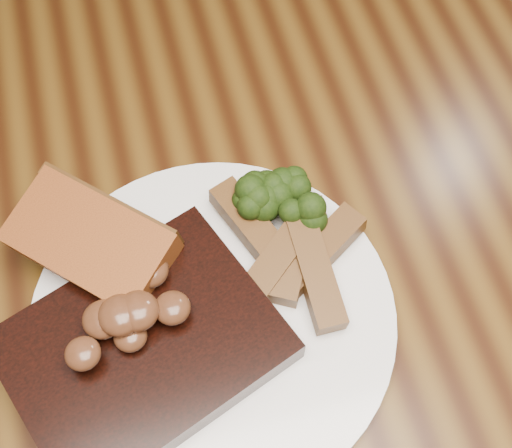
# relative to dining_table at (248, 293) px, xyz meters

# --- Properties ---
(dining_table) EXTENTS (1.60, 0.90, 0.75)m
(dining_table) POSITION_rel_dining_table_xyz_m (0.00, 0.00, 0.00)
(dining_table) COLOR #4E330F
(dining_table) RESTS_ON ground
(plate) EXTENTS (0.29, 0.29, 0.01)m
(plate) POSITION_rel_dining_table_xyz_m (-0.04, -0.06, 0.10)
(plate) COLOR white
(plate) RESTS_ON dining_table
(steak) EXTENTS (0.21, 0.18, 0.03)m
(steak) POSITION_rel_dining_table_xyz_m (-0.09, -0.07, 0.12)
(steak) COLOR black
(steak) RESTS_ON plate
(steak_bone) EXTENTS (0.14, 0.06, 0.02)m
(steak_bone) POSITION_rel_dining_table_xyz_m (-0.09, -0.13, 0.11)
(steak_bone) COLOR #C0B595
(steak_bone) RESTS_ON plate
(mushroom_pile) EXTENTS (0.08, 0.08, 0.03)m
(mushroom_pile) POSITION_rel_dining_table_xyz_m (-0.09, -0.06, 0.14)
(mushroom_pile) COLOR #512B19
(mushroom_pile) RESTS_ON steak
(garlic_bread) EXTENTS (0.12, 0.12, 0.02)m
(garlic_bread) POSITION_rel_dining_table_xyz_m (-0.11, 0.01, 0.12)
(garlic_bread) COLOR brown
(garlic_bread) RESTS_ON plate
(potato_wedges) EXTENTS (0.11, 0.11, 0.02)m
(potato_wedges) POSITION_rel_dining_table_xyz_m (0.03, -0.04, 0.12)
(potato_wedges) COLOR brown
(potato_wedges) RESTS_ON plate
(broccoli_cluster) EXTENTS (0.07, 0.07, 0.04)m
(broccoli_cluster) POSITION_rel_dining_table_xyz_m (0.01, 0.01, 0.12)
(broccoli_cluster) COLOR #21330B
(broccoli_cluster) RESTS_ON plate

